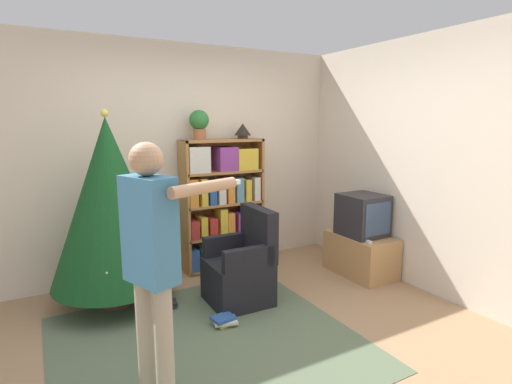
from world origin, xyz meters
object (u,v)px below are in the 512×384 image
(television, at_px, (363,215))
(standing_person, at_px, (152,258))
(table_lamp, at_px, (243,130))
(potted_plant, at_px, (199,123))
(christmas_tree, at_px, (110,203))
(armchair, at_px, (242,270))
(bookshelf, at_px, (222,204))

(television, bearing_deg, standing_person, -158.61)
(table_lamp, bearing_deg, standing_person, -128.93)
(standing_person, distance_m, table_lamp, 2.69)
(potted_plant, relative_size, table_lamp, 1.64)
(christmas_tree, relative_size, armchair, 2.01)
(television, distance_m, christmas_tree, 2.69)
(christmas_tree, height_order, potted_plant, potted_plant)
(armchair, bearing_deg, standing_person, -45.42)
(potted_plant, bearing_deg, standing_person, -118.34)
(television, relative_size, table_lamp, 2.36)
(potted_plant, xyz_separation_m, table_lamp, (0.54, -0.00, -0.09))
(christmas_tree, bearing_deg, table_lamp, 14.01)
(armchair, height_order, table_lamp, table_lamp)
(television, height_order, table_lamp, table_lamp)
(bookshelf, distance_m, christmas_tree, 1.38)
(bookshelf, relative_size, armchair, 1.67)
(bookshelf, height_order, armchair, bookshelf)
(christmas_tree, bearing_deg, bookshelf, 16.56)
(armchair, bearing_deg, potted_plant, -177.31)
(standing_person, xyz_separation_m, table_lamp, (1.64, 2.03, 0.67))
(bookshelf, distance_m, standing_person, 2.43)
(table_lamp, bearing_deg, christmas_tree, -165.99)
(bookshelf, bearing_deg, table_lamp, 2.03)
(christmas_tree, relative_size, table_lamp, 9.25)
(bookshelf, xyz_separation_m, television, (1.30, -0.98, -0.07))
(television, xyz_separation_m, potted_plant, (-1.55, 0.99, 1.03))
(armchair, distance_m, standing_person, 1.68)
(standing_person, bearing_deg, christmas_tree, 157.17)
(bookshelf, distance_m, television, 1.63)
(christmas_tree, xyz_separation_m, standing_person, (-0.04, -1.63, -0.03))
(television, relative_size, christmas_tree, 0.26)
(armchair, bearing_deg, table_lamp, 152.78)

